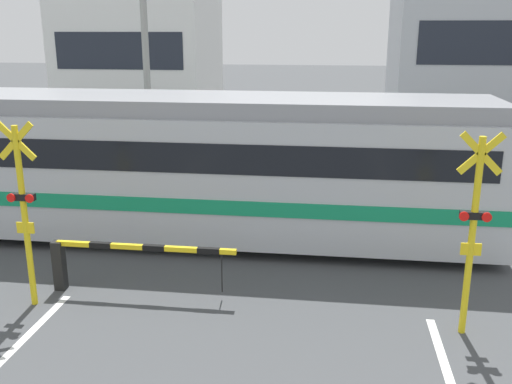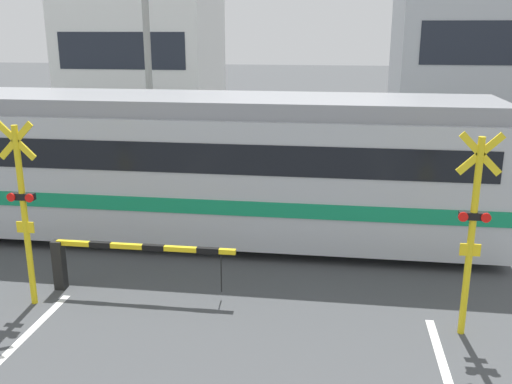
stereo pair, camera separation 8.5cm
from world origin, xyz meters
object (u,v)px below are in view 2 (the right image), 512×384
Objects in this scene: crossing_barrier_far at (372,183)px; crossing_signal_left at (24,206)px; crossing_signal_right at (472,227)px; pedestrian at (307,148)px; crossing_barrier_near at (104,256)px; commuter_train at (36,158)px.

crossing_signal_left is (-6.40, -6.81, 1.13)m from crossing_barrier_far.
crossing_signal_left and crossing_signal_right have the same top height.
crossing_signal_right is 10.26m from pedestrian.
crossing_signal_right reaches higher than crossing_barrier_far.
crossing_signal_right reaches higher than crossing_barrier_near.
pedestrian is at bearing 124.08° from crossing_barrier_far.
pedestrian is (-1.99, 2.94, 0.33)m from crossing_barrier_far.
commuter_train is 8.85m from crossing_barrier_far.
crossing_barrier_near is 1.72m from crossing_signal_left.
crossing_barrier_far is 1.96× the size of pedestrian.
crossing_signal_left is 1.86× the size of pedestrian.
crossing_barrier_near is at bearing -130.66° from crossing_barrier_far.
commuter_train is 12.04× the size of pedestrian.
crossing_signal_right is (6.40, -0.66, 1.13)m from crossing_barrier_near.
commuter_train is 6.15× the size of crossing_barrier_near.
crossing_barrier_far is at bearing 19.51° from commuter_train.
crossing_barrier_near is at bearing -109.93° from pedestrian.
crossing_signal_right is at bearing -72.30° from pedestrian.
crossing_signal_left is at bearing -114.38° from pedestrian.
crossing_barrier_far is 1.05× the size of crossing_signal_right.
crossing_signal_left is (1.87, -3.87, 0.05)m from commuter_train.
pedestrian reaches higher than crossing_barrier_near.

